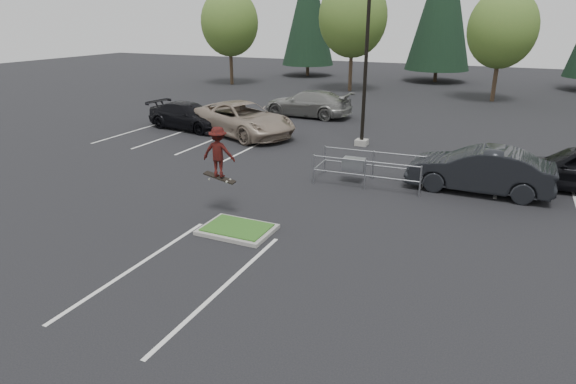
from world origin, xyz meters
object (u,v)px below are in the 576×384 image
at_px(light_pole, 366,55).
at_px(decid_a, 230,25).
at_px(car_far_silver, 308,103).
at_px(cart_corral, 358,165).
at_px(conif_a, 308,9).
at_px(car_l_tan, 242,119).
at_px(car_l_black, 188,116).
at_px(skateboarder, 218,152).
at_px(decid_b, 353,20).
at_px(car_r_charc, 479,170).
at_px(conif_b, 443,0).
at_px(decid_c, 502,31).

distance_m(light_pole, decid_a, 25.86).
bearing_deg(car_far_silver, cart_corral, 32.32).
bearing_deg(conif_a, decid_a, -111.91).
distance_m(car_l_tan, car_far_silver, 6.63).
bearing_deg(light_pole, car_l_black, -177.27).
xyz_separation_m(decid_a, conif_a, (4.01, 9.97, 1.52)).
xyz_separation_m(decid_a, skateboarder, (16.81, -29.03, -3.41)).
height_order(light_pole, conif_a, conif_a).
relative_size(decid_b, conif_a, 0.74).
relative_size(decid_b, car_r_charc, 1.84).
bearing_deg(conif_b, decid_a, -149.83).
xyz_separation_m(light_pole, decid_c, (5.49, 17.83, 0.69)).
bearing_deg(decid_b, skateboarder, -80.75).
height_order(conif_b, car_l_tan, conif_b).
xyz_separation_m(car_r_charc, car_far_silver, (-11.50, 11.00, -0.00)).
bearing_deg(car_l_tan, decid_a, 54.16).
bearing_deg(car_far_silver, conif_b, 169.25).
distance_m(conif_b, car_l_black, 31.48).
bearing_deg(light_pole, skateboarder, -98.79).
height_order(cart_corral, car_l_black, car_l_black).
xyz_separation_m(car_l_black, car_r_charc, (16.50, -4.50, 0.09)).
bearing_deg(skateboarder, conif_a, -81.79).
relative_size(decid_a, car_r_charc, 1.70).
bearing_deg(cart_corral, car_far_silver, 117.99).
distance_m(light_pole, decid_b, 19.70).
bearing_deg(decid_b, conif_b, 58.91).
relative_size(conif_a, car_l_black, 2.44).
bearing_deg(car_l_black, conif_b, -10.90).
bearing_deg(decid_c, conif_a, 153.04).
relative_size(car_r_charc, car_far_silver, 0.88).
height_order(car_l_tan, car_l_black, car_l_tan).
distance_m(conif_b, car_far_silver, 24.08).
height_order(decid_c, skateboarder, decid_c).
height_order(decid_c, car_far_silver, decid_c).
xyz_separation_m(decid_a, car_l_black, (8.01, -18.53, -4.81)).
height_order(cart_corral, skateboarder, skateboarder).
bearing_deg(cart_corral, car_l_tan, 144.54).
bearing_deg(light_pole, cart_corral, -75.54).
xyz_separation_m(decid_a, decid_b, (12.00, 0.50, 0.46)).
height_order(decid_c, cart_corral, decid_c).
height_order(decid_c, car_l_black, decid_c).
bearing_deg(decid_b, car_l_black, -101.84).
bearing_deg(decid_b, decid_a, -177.61).
height_order(decid_c, car_r_charc, decid_c).
relative_size(decid_c, skateboarder, 4.51).
bearing_deg(car_far_silver, decid_c, 138.89).
relative_size(decid_c, cart_corral, 1.96).
distance_m(decid_b, car_l_tan, 19.71).
bearing_deg(conif_a, car_r_charc, -58.15).
bearing_deg(car_l_black, cart_corral, -106.08).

